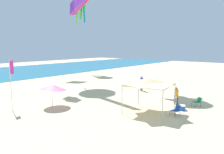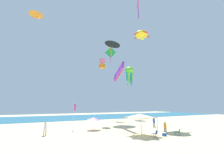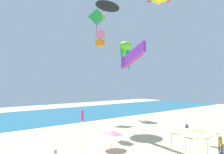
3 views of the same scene
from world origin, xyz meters
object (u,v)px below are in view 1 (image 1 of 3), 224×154
Objects in this scene: canopy_tent at (149,82)px; folding_chair_facing_ocean at (198,101)px; cooler_box at (182,108)px; beach_umbrella at (54,87)px; folding_chair_left_of_tent at (176,110)px; banner_flag at (11,80)px; person_near_umbrella at (142,82)px; person_watching_sky at (176,94)px.

folding_chair_facing_ocean is at bearing -29.82° from canopy_tent.
folding_chair_facing_ocean is at bearing -18.32° from cooler_box.
beach_umbrella reaches higher than folding_chair_facing_ocean.
cooler_box is (1.71, 0.16, -0.27)m from folding_chair_left_of_tent.
banner_flag is (-9.03, 10.82, 2.33)m from cooler_box.
folding_chair_left_of_tent is 13.36m from banner_flag.
canopy_tent is at bearing -148.37° from person_near_umbrella.
canopy_tent is at bearing 82.03° from person_watching_sky.
canopy_tent is 8.46m from person_near_umbrella.
canopy_tent reaches higher than person_watching_sky.
person_near_umbrella reaches higher than folding_chair_facing_ocean.
person_watching_sky is at bearing -10.51° from canopy_tent.
cooler_box is at bearing -50.16° from banner_flag.
banner_flag is at bearing -96.86° from folding_chair_facing_ocean.
person_near_umbrella is 1.15× the size of person_watching_sky.
folding_chair_left_of_tent is (-3.58, 0.45, 0.00)m from folding_chair_facing_ocean.
person_near_umbrella is at bearing -17.15° from banner_flag.
banner_flag is 14.30m from person_watching_sky.
cooler_box is 1.91m from person_watching_sky.
folding_chair_left_of_tent is at bearing -174.52° from cooler_box.
beach_umbrella reaches higher than cooler_box.
banner_flag is at bearing 129.84° from cooler_box.
canopy_tent is 2.92m from folding_chair_left_of_tent.
folding_chair_facing_ocean is 7.75m from person_near_umbrella.
person_watching_sky reaches higher than folding_chair_facing_ocean.
canopy_tent reaches higher than folding_chair_facing_ocean.
person_near_umbrella reaches higher than person_watching_sky.
person_near_umbrella is 6.33m from person_watching_sky.
beach_umbrella is at bearing 162.72° from person_near_umbrella.
beach_umbrella is 1.29× the size of person_near_umbrella.
canopy_tent is 4.50× the size of folding_chair_facing_ocean.
folding_chair_facing_ocean is 0.52× the size of person_watching_sky.
folding_chair_left_of_tent is 1.11× the size of cooler_box.
beach_umbrella is (-3.75, 7.35, -0.77)m from canopy_tent.
canopy_tent is 0.87× the size of banner_flag.
folding_chair_facing_ocean is at bearing -161.05° from person_watching_sky.
person_watching_sky is at bearing -43.02° from banner_flag.
beach_umbrella reaches higher than folding_chair_left_of_tent.
beach_umbrella is 0.55× the size of banner_flag.
folding_chair_left_of_tent is (0.69, -1.99, -2.02)m from canopy_tent.
banner_flag is 2.34× the size of person_near_umbrella.
person_watching_sky is at bearing -46.99° from beach_umbrella.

